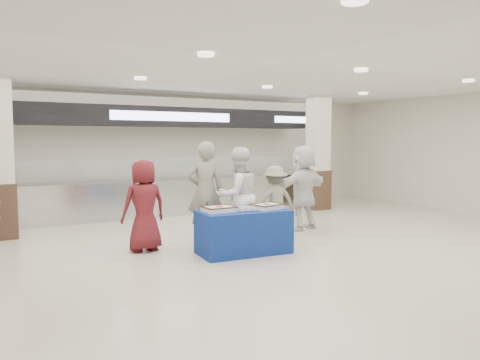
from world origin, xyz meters
TOP-DOWN VIEW (x-y plane):
  - ground at (0.00, 0.00)m, footprint 14.00×14.00m
  - serving_line at (0.00, 5.40)m, footprint 8.70×0.85m
  - column_left at (-4.00, 4.20)m, footprint 0.55×0.55m
  - column_right at (4.00, 4.20)m, footprint 0.55×0.55m
  - display_table at (-0.45, 0.73)m, footprint 1.61×0.90m
  - sheet_cake_left at (-0.88, 0.81)m, footprint 0.52×0.40m
  - sheet_cake_right at (-0.00, 0.69)m, footprint 0.57×0.48m
  - cupcake_tray at (-0.48, 0.74)m, footprint 0.43×0.36m
  - civilian_maroon at (-1.88, 1.76)m, footprint 0.83×0.58m
  - soldier_a at (-0.62, 1.90)m, footprint 0.82×0.67m
  - chef_tall at (-0.15, 1.47)m, footprint 0.92×0.73m
  - chef_short at (0.02, 1.58)m, footprint 0.94×0.67m
  - soldier_b at (0.91, 1.78)m, footprint 0.98×0.63m
  - civilian_white at (1.78, 1.98)m, footprint 1.80×0.91m

SIDE VIEW (x-z plane):
  - ground at x=0.00m, z-range 0.00..0.00m
  - display_table at x=-0.45m, z-range 0.00..0.75m
  - soldier_b at x=0.91m, z-range 0.00..1.43m
  - chef_short at x=0.02m, z-range 0.00..1.48m
  - cupcake_tray at x=-0.48m, z-range 0.75..0.81m
  - sheet_cake_right at x=0.00m, z-range 0.75..0.85m
  - sheet_cake_left at x=-0.88m, z-range 0.75..0.86m
  - civilian_maroon at x=-1.88m, z-range 0.00..1.62m
  - chef_tall at x=-0.15m, z-range 0.00..1.82m
  - civilian_white at x=1.78m, z-range 0.00..1.85m
  - soldier_a at x=-0.62m, z-range 0.00..1.93m
  - serving_line at x=0.00m, z-range -0.24..2.56m
  - column_left at x=-4.00m, z-range -0.07..3.13m
  - column_right at x=4.00m, z-range -0.07..3.13m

